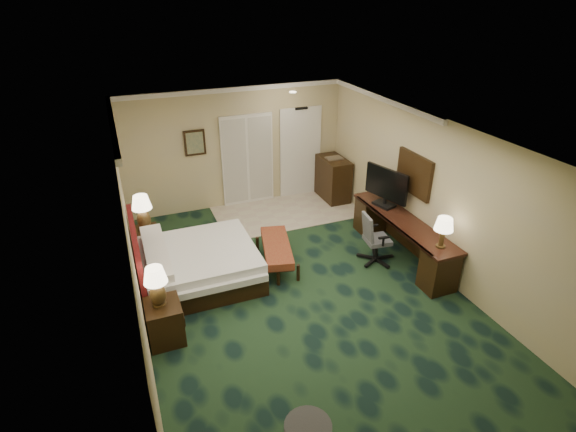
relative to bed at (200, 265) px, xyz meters
name	(u,v)px	position (x,y,z in m)	size (l,w,h in m)	color
floor	(301,293)	(1.46, -1.01, -0.30)	(5.00, 7.50, 0.00)	black
ceiling	(303,137)	(1.46, -1.01, 2.40)	(5.00, 7.50, 0.00)	silver
wall_back	(236,148)	(1.46, 2.74, 1.05)	(5.00, 0.00, 2.70)	#CFBA7B
wall_front	(476,416)	(1.46, -4.76, 1.05)	(5.00, 0.00, 2.70)	#CFBA7B
wall_left	(132,254)	(-1.04, -1.01, 1.05)	(0.00, 7.50, 2.70)	#CFBA7B
wall_right	(435,197)	(3.96, -1.01, 1.05)	(0.00, 7.50, 2.70)	#CFBA7B
crown_molding	(303,140)	(1.46, -1.01, 2.35)	(5.00, 7.50, 0.10)	white
tile_patch	(287,211)	(2.36, 1.89, -0.29)	(3.20, 1.70, 0.01)	beige
headboard	(138,257)	(-0.98, -0.01, 0.40)	(0.12, 2.00, 1.40)	#4D1209
entry_door	(300,153)	(3.01, 2.71, 0.75)	(1.02, 0.06, 2.18)	white
closet_doors	(248,160)	(1.71, 2.70, 0.75)	(1.20, 0.06, 2.10)	beige
wall_art	(195,143)	(0.56, 2.70, 1.30)	(0.45, 0.06, 0.55)	#4C6456
wall_mirror	(414,174)	(3.92, -0.41, 1.25)	(0.05, 0.95, 0.75)	white
bed	(200,265)	(0.00, 0.00, 0.00)	(1.89, 1.75, 0.60)	white
nightstand_near	(165,322)	(-0.78, -1.29, 0.01)	(0.49, 0.56, 0.61)	black
nightstand_far	(147,244)	(-0.79, 1.07, 0.00)	(0.47, 0.54, 0.59)	black
lamp_near	(157,287)	(-0.81, -1.26, 0.62)	(0.33, 0.33, 0.61)	black
lamp_far	(143,213)	(-0.76, 1.11, 0.63)	(0.36, 0.36, 0.67)	black
bed_bench	(277,255)	(1.38, -0.07, -0.07)	(0.47, 1.35, 0.46)	maroon
desk	(401,238)	(3.65, -0.63, 0.09)	(0.58, 2.69, 0.78)	black
tv	(386,187)	(3.64, 0.02, 0.86)	(0.08, 0.98, 0.76)	black
desk_lamp	(443,232)	(3.66, -1.65, 0.75)	(0.31, 0.31, 0.54)	black
desk_chair	(378,238)	(3.15, -0.60, 0.19)	(0.57, 0.53, 0.98)	#464852
minibar	(333,179)	(3.64, 2.19, 0.20)	(0.53, 0.95, 1.00)	black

